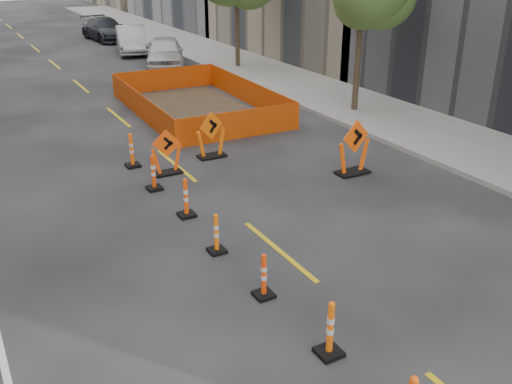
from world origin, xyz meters
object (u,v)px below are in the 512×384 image
channelizer_7 (153,172)px  parked_car_mid (132,40)px  channelizer_4 (264,275)px  channelizer_5 (216,233)px  channelizer_6 (186,197)px  chevron_sign_center (211,135)px  channelizer_3 (330,329)px  parked_car_far (105,29)px  channelizer_8 (132,150)px  chevron_sign_right (354,147)px  parked_car_near (165,53)px  chevron_sign_left (167,152)px

channelizer_7 → parked_car_mid: 21.75m
channelizer_4 → channelizer_7: bearing=90.4°
channelizer_4 → channelizer_5: (-0.04, 1.98, 0.00)m
channelizer_6 → parked_car_mid: parked_car_mid is taller
channelizer_4 → parked_car_mid: parked_car_mid is taller
channelizer_4 → chevron_sign_center: chevron_sign_center is taller
channelizer_3 → parked_car_far: size_ratio=0.20×
channelizer_7 → channelizer_8: size_ratio=0.96×
channelizer_7 → chevron_sign_center: 2.94m
channelizer_3 → chevron_sign_right: size_ratio=0.63×
channelizer_4 → parked_car_near: parked_car_near is taller
chevron_sign_right → parked_car_near: size_ratio=0.34×
channelizer_3 → channelizer_7: bearing=91.0°
channelizer_3 → parked_car_far: (6.01, 34.45, 0.23)m
channelizer_6 → chevron_sign_left: chevron_sign_left is taller
channelizer_3 → chevron_sign_right: bearing=49.2°
channelizer_5 → parked_car_far: 31.10m
channelizer_8 → parked_car_mid: parked_car_mid is taller
channelizer_7 → parked_car_mid: parked_car_mid is taller
chevron_sign_left → chevron_sign_right: chevron_sign_right is taller
channelizer_3 → chevron_sign_left: 8.86m
channelizer_5 → parked_car_near: parked_car_near is taller
channelizer_7 → parked_car_near: size_ratio=0.21×
chevron_sign_left → parked_car_far: 26.17m
channelizer_3 → channelizer_6: (-0.01, 5.94, -0.01)m
channelizer_3 → channelizer_7: size_ratio=1.02×
channelizer_7 → chevron_sign_left: 1.20m
channelizer_5 → channelizer_8: 5.94m
channelizer_3 → channelizer_4: (-0.10, 1.98, -0.05)m
channelizer_7 → chevron_sign_left: chevron_sign_left is taller
channelizer_5 → chevron_sign_right: bearing=22.2°
channelizer_4 → channelizer_6: channelizer_6 is taller
channelizer_6 → parked_car_near: parked_car_near is taller
parked_car_near → channelizer_5: bearing=-87.1°
channelizer_5 → channelizer_7: bearing=89.9°
chevron_sign_left → chevron_sign_center: chevron_sign_center is taller
parked_car_mid → parked_car_far: 5.67m
channelizer_3 → chevron_sign_left: bearing=86.0°
channelizer_8 → parked_car_near: parked_car_near is taller
parked_car_near → channelizer_3: bearing=-83.9°
parked_car_near → channelizer_8: bearing=-94.0°
chevron_sign_center → parked_car_near: parked_car_near is taller
channelizer_4 → parked_car_mid: 27.49m
channelizer_4 → channelizer_8: bearing=90.0°
channelizer_3 → channelizer_5: (-0.14, 3.96, -0.05)m
channelizer_4 → parked_car_far: bearing=79.4°
parked_car_near → channelizer_6: bearing=-88.6°
channelizer_5 → parked_car_near: size_ratio=0.19×
channelizer_6 → parked_car_far: parked_car_far is taller
channelizer_6 → channelizer_8: (-0.09, 3.96, 0.02)m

